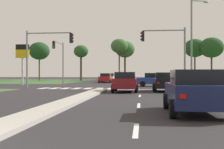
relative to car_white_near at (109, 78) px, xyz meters
name	(u,v)px	position (x,y,z in m)	size (l,w,h in m)	color
ground_plane	(111,86)	(2.43, -19.58, -0.80)	(200.00, 200.00, 0.00)	#282628
grass_verge_far_left	(3,81)	(-23.07, 4.92, -0.80)	(35.00, 35.00, 0.01)	#385B2D
median_island_near	(74,100)	(2.43, -38.58, -0.73)	(1.20, 22.00, 0.14)	#ADA89E
median_island_far	(124,81)	(2.43, 5.42, -0.73)	(1.20, 36.00, 0.14)	gray
lane_dash_near	(136,130)	(5.93, -46.37, -0.80)	(0.14, 2.00, 0.01)	silver
lane_dash_second	(139,105)	(5.93, -40.37, -0.80)	(0.14, 2.00, 0.01)	silver
lane_dash_third	(140,96)	(5.93, -34.37, -0.80)	(0.14, 2.00, 0.01)	silver
edge_line_right	(201,101)	(9.28, -37.58, -0.80)	(0.14, 24.00, 0.01)	silver
stop_bar_near	(144,90)	(6.23, -26.58, -0.80)	(6.40, 0.50, 0.01)	silver
crosswalk_bar_near	(44,88)	(-3.97, -24.78, -0.80)	(0.70, 2.80, 0.01)	silver
crosswalk_bar_second	(55,88)	(-2.82, -24.78, -0.80)	(0.70, 2.80, 0.01)	silver
crosswalk_bar_third	(66,88)	(-1.67, -24.78, -0.80)	(0.70, 2.80, 0.01)	silver
crosswalk_bar_fourth	(77,88)	(-0.52, -24.78, -0.80)	(0.70, 2.80, 0.01)	silver
crosswalk_bar_fifth	(88,88)	(0.63, -24.78, -0.80)	(0.70, 2.80, 0.01)	silver
crosswalk_bar_sixth	(99,88)	(1.78, -24.78, -0.80)	(0.70, 2.80, 0.01)	silver
crosswalk_bar_seventh	(111,89)	(2.93, -24.78, -0.80)	(0.70, 2.80, 0.01)	silver
car_white_near	(109,78)	(0.00, 0.00, 0.00)	(2.07, 4.28, 1.58)	silver
car_navy_second	(194,91)	(8.00, -42.90, 0.02)	(2.05, 4.20, 1.62)	#161E47
car_maroon_fourth	(125,82)	(4.71, -29.97, 0.02)	(2.04, 4.32, 1.62)	maroon
car_blue_fifth	(154,80)	(7.48, -19.36, 0.00)	(4.32, 1.95, 1.58)	navy
car_black_sixth	(165,82)	(7.99, -29.04, 0.00)	(1.99, 4.22, 1.59)	black
car_red_seventh	(106,78)	(0.02, -5.37, 0.00)	(2.04, 4.59, 1.58)	#A31919
traffic_signal_near_right	(169,47)	(8.56, -26.18, 3.15)	(4.22, 0.32, 5.80)	gray
traffic_signal_far_left	(60,55)	(-5.17, -14.66, 3.30)	(0.32, 4.80, 5.97)	gray
traffic_signal_near_left	(44,49)	(-3.47, -26.18, 3.13)	(4.77, 0.32, 5.71)	gray
street_lamp_second	(193,39)	(11.43, -22.17, 4.38)	(2.00, 0.69, 9.34)	gray
pedestrian_at_median	(120,75)	(2.65, -9.11, 0.51)	(0.34, 0.34, 1.91)	#9E8966
fuel_price_totem	(22,55)	(-9.75, -16.42, 3.13)	(1.80, 0.24, 5.40)	silver
treeline_near	(39,51)	(-17.41, 11.25, 5.92)	(4.74, 4.74, 8.76)	#423323
treeline_second	(81,52)	(-7.78, 11.75, 5.69)	(3.29, 3.29, 8.03)	#423323
treeline_third	(119,46)	(1.04, 10.70, 6.79)	(3.76, 3.76, 9.25)	#423323
treeline_fourth	(125,50)	(2.14, 13.31, 6.28)	(4.45, 4.45, 9.03)	#423323
treeline_fifth	(195,48)	(18.08, 14.85, 6.57)	(4.93, 4.93, 9.51)	#423323
treeline_sixth	(212,48)	(21.34, 12.81, 6.48)	(5.27, 5.27, 9.55)	#423323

